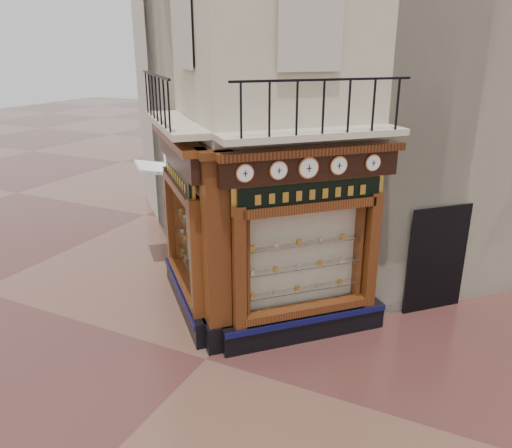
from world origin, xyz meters
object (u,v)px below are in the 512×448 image
Objects in this scene: signboard_left at (179,177)px; signboard_right at (311,194)px; clock_a at (245,173)px; clock_c at (308,168)px; awning at (159,262)px; clock_b at (278,170)px; clock_e at (373,163)px; corner_pilaster at (216,257)px; clock_d at (339,165)px.

signboard_right is (2.92, 0.00, 0.00)m from signboard_left.
clock_a is 2.36m from signboard_left.
clock_c reaches higher than awning.
clock_b is 0.87× the size of clock_c.
clock_e is at bearing 0.00° from clock_a.
awning is (-4.65, 2.45, -3.62)m from clock_b.
clock_b is at bearing -170.94° from signboard_right.
clock_e is at bearing 0.00° from clock_b.
corner_pilaster reaches higher than clock_c.
signboard_left is at bearing 135.00° from signboard_right.
corner_pilaster is 5.01m from awning.
clock_e is (0.93, 0.93, -0.00)m from clock_c.
corner_pilaster is 2.02m from clock_b.
clock_e is at bearing -145.48° from awning.
clock_d is at bearing -180.00° from clock_e.
corner_pilaster is 12.06× the size of clock_a.
clock_d is 3.39m from signboard_left.
awning is at bearing 124.52° from clock_e.
clock_a is 1.80m from clock_d.
clock_e is 1.31m from signboard_right.
clock_b is at bearing -162.76° from awning.
clock_a is 0.25× the size of awning.
corner_pilaster is 2.82m from clock_d.
clock_b is 1.89m from clock_e.
corner_pilaster reaches higher than clock_e.
clock_b is 0.26× the size of awning.
clock_e is 3.96m from signboard_left.
clock_a is 0.96× the size of clock_b.
clock_d reaches higher than clock_e.
clock_b is 1.18m from clock_d.
clock_b is at bearing 180.00° from clock_c.
clock_c reaches higher than clock_e.
clock_d is 6.76m from awning.
corner_pilaster is at bearing 169.75° from signboard_right.
signboard_right is at bearing 174.74° from clock_e.
clock_a reaches higher than signboard_left.
clock_b reaches higher than awning.
corner_pilaster is 1.97× the size of signboard_left.
clock_c is (0.84, 0.84, 0.00)m from clock_a.
clock_d is at bearing -130.48° from signboard_left.
clock_a is 1.19m from clock_c.
awning is at bearing 118.59° from clock_d.
clock_d is at bearing -12.85° from signboard_right.
clock_a reaches higher than awning.
clock_a is 2.51m from clock_e.
signboard_left is (-2.51, 0.57, -0.52)m from clock_b.
awning is (-3.60, 2.89, -1.95)m from corner_pilaster.
clock_c is (0.41, 0.41, 0.00)m from clock_b.
signboard_left is at bearing 146.32° from clock_e.
clock_c is at bearing -156.98° from awning.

